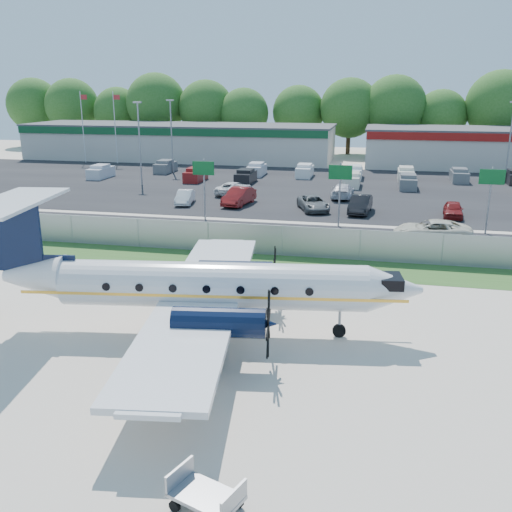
# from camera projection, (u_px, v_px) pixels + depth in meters

# --- Properties ---
(ground) EXTENTS (170.00, 170.00, 0.00)m
(ground) POSITION_uv_depth(u_px,v_px,m) (226.00, 347.00, 24.20)
(ground) COLOR beige
(ground) RESTS_ON ground
(grass_verge) EXTENTS (170.00, 4.00, 0.02)m
(grass_verge) POSITION_uv_depth(u_px,v_px,m) (276.00, 264.00, 35.44)
(grass_verge) COLOR #2D561E
(grass_verge) RESTS_ON ground
(access_road) EXTENTS (170.00, 8.00, 0.02)m
(access_road) POSITION_uv_depth(u_px,v_px,m) (293.00, 237.00, 41.99)
(access_road) COLOR black
(access_road) RESTS_ON ground
(parking_lot) EXTENTS (170.00, 32.00, 0.02)m
(parking_lot) POSITION_uv_depth(u_px,v_px,m) (322.00, 189.00, 61.67)
(parking_lot) COLOR black
(parking_lot) RESTS_ON ground
(perimeter_fence) EXTENTS (120.00, 0.06, 1.99)m
(perimeter_fence) POSITION_uv_depth(u_px,v_px,m) (282.00, 241.00, 37.03)
(perimeter_fence) COLOR gray
(perimeter_fence) RESTS_ON ground
(building_west) EXTENTS (46.40, 12.40, 5.24)m
(building_west) POSITION_uv_depth(u_px,v_px,m) (179.00, 141.00, 86.37)
(building_west) COLOR beige
(building_west) RESTS_ON ground
(sign_left) EXTENTS (1.80, 0.26, 5.00)m
(sign_left) POSITION_uv_depth(u_px,v_px,m) (204.00, 177.00, 46.25)
(sign_left) COLOR gray
(sign_left) RESTS_ON ground
(sign_mid) EXTENTS (1.80, 0.26, 5.00)m
(sign_mid) POSITION_uv_depth(u_px,v_px,m) (340.00, 181.00, 44.02)
(sign_mid) COLOR gray
(sign_mid) RESTS_ON ground
(sign_right) EXTENTS (1.80, 0.26, 5.00)m
(sign_right) POSITION_uv_depth(u_px,v_px,m) (491.00, 186.00, 41.79)
(sign_right) COLOR gray
(sign_right) RESTS_ON ground
(flagpole_west) EXTENTS (1.06, 0.12, 10.00)m
(flagpole_west) POSITION_uv_depth(u_px,v_px,m) (83.00, 123.00, 81.39)
(flagpole_west) COLOR silver
(flagpole_west) RESTS_ON ground
(flagpole_east) EXTENTS (1.06, 0.12, 10.00)m
(flagpole_east) POSITION_uv_depth(u_px,v_px,m) (115.00, 123.00, 80.37)
(flagpole_east) COLOR silver
(flagpole_east) RESTS_ON ground
(light_pole_nw) EXTENTS (0.90, 0.35, 9.09)m
(light_pole_nw) POSITION_uv_depth(u_px,v_px,m) (139.00, 138.00, 62.35)
(light_pole_nw) COLOR gray
(light_pole_nw) RESTS_ON ground
(light_pole_sw) EXTENTS (0.90, 0.35, 9.09)m
(light_pole_sw) POSITION_uv_depth(u_px,v_px,m) (171.00, 131.00, 71.72)
(light_pole_sw) COLOR gray
(light_pole_sw) RESTS_ON ground
(light_pole_se) EXTENTS (0.90, 0.35, 9.09)m
(light_pole_se) POSITION_uv_depth(u_px,v_px,m) (510.00, 137.00, 63.62)
(light_pole_se) COLOR gray
(light_pole_se) RESTS_ON ground
(tree_line) EXTENTS (112.00, 6.00, 14.00)m
(tree_line) POSITION_uv_depth(u_px,v_px,m) (343.00, 154.00, 93.52)
(tree_line) COLOR #275819
(tree_line) RESTS_ON ground
(aircraft) EXTENTS (19.38, 19.04, 5.93)m
(aircraft) POSITION_uv_depth(u_px,v_px,m) (204.00, 285.00, 24.95)
(aircraft) COLOR silver
(aircraft) RESTS_ON ground
(baggage_cart_near) EXTENTS (2.14, 1.71, 0.98)m
(baggage_cart_near) POSITION_uv_depth(u_px,v_px,m) (186.00, 359.00, 22.16)
(baggage_cart_near) COLOR gray
(baggage_cart_near) RESTS_ON ground
(baggage_cart_far) EXTENTS (2.12, 1.68, 0.97)m
(baggage_cart_far) POSITION_uv_depth(u_px,v_px,m) (206.00, 495.00, 14.79)
(baggage_cart_far) COLOR gray
(baggage_cart_far) RESTS_ON ground
(cone_starboard_wing) EXTENTS (0.36, 0.36, 0.52)m
(cone_starboard_wing) POSITION_uv_depth(u_px,v_px,m) (217.00, 249.00, 37.87)
(cone_starboard_wing) COLOR #F65407
(cone_starboard_wing) RESTS_ON ground
(road_car_mid) EXTENTS (5.49, 2.63, 1.51)m
(road_car_mid) POSITION_uv_depth(u_px,v_px,m) (431.00, 241.00, 40.91)
(road_car_mid) COLOR beige
(road_car_mid) RESTS_ON ground
(parked_car_a) EXTENTS (1.98, 4.10, 1.29)m
(parked_car_a) POSITION_uv_depth(u_px,v_px,m) (185.00, 204.00, 53.72)
(parked_car_a) COLOR silver
(parked_car_a) RESTS_ON ground
(parked_car_b) EXTENTS (2.41, 5.09, 1.61)m
(parked_car_b) POSITION_uv_depth(u_px,v_px,m) (239.00, 205.00, 53.30)
(parked_car_b) COLOR maroon
(parked_car_b) RESTS_ON ground
(parked_car_c) EXTENTS (3.68, 5.19, 1.32)m
(parked_car_c) POSITION_uv_depth(u_px,v_px,m) (313.00, 210.00, 50.90)
(parked_car_c) COLOR #595B5E
(parked_car_c) RESTS_ON ground
(parked_car_d) EXTENTS (2.06, 4.82, 1.54)m
(parked_car_d) POSITION_uv_depth(u_px,v_px,m) (360.00, 213.00, 49.90)
(parked_car_d) COLOR black
(parked_car_d) RESTS_ON ground
(parked_car_e) EXTENTS (1.85, 4.00, 1.33)m
(parked_car_e) POSITION_uv_depth(u_px,v_px,m) (452.00, 217.00, 48.24)
(parked_car_e) COLOR maroon
(parked_car_e) RESTS_ON ground
(parked_car_f) EXTENTS (3.45, 5.23, 1.34)m
(parked_car_f) POSITION_uv_depth(u_px,v_px,m) (234.00, 195.00, 58.23)
(parked_car_f) COLOR silver
(parked_car_f) RESTS_ON ground
(parked_car_g) EXTENTS (2.17, 5.00, 1.43)m
(parked_car_g) POSITION_uv_depth(u_px,v_px,m) (342.00, 198.00, 56.61)
(parked_car_g) COLOR silver
(parked_car_g) RESTS_ON ground
(far_parking_rows) EXTENTS (56.00, 10.00, 1.60)m
(far_parking_rows) POSITION_uv_depth(u_px,v_px,m) (327.00, 182.00, 66.35)
(far_parking_rows) COLOR gray
(far_parking_rows) RESTS_ON ground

